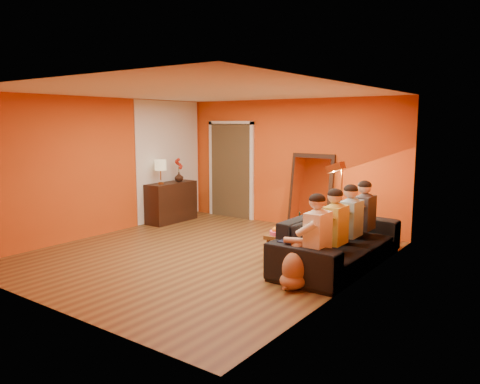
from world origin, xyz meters
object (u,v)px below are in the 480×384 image
Objects in this scene: person_mid_right at (351,225)px; tumbler at (308,227)px; sofa at (340,240)px; floor_lamp at (341,207)px; mirror_frame at (311,192)px; wine_bottle at (299,222)px; vase at (179,177)px; table_lamp at (161,172)px; dog at (295,264)px; person_far_right at (365,219)px; sideboard at (171,202)px; coffee_table at (298,243)px; person_mid_left at (335,232)px; person_far_left at (318,240)px; laptop at (318,227)px.

person_mid_right is 11.29× the size of tumbler.
sofa is 1.83× the size of floor_lamp.
mirror_frame is at bearing 141.26° from floor_lamp.
vase is (-3.55, 1.02, 0.37)m from wine_bottle.
mirror_frame is at bearing 26.32° from table_lamp.
table_lamp is 0.35× the size of floor_lamp.
sofa is 1.26m from dog.
person_far_right is (0.18, 1.91, 0.30)m from dog.
dog reaches higher than tumbler.
person_far_right is 1.04m from wine_bottle.
person_mid_right reaches higher than tumbler.
sideboard reaches higher than coffee_table.
person_mid_left reaches higher than sideboard.
floor_lamp reaches higher than person_far_left.
sofa is 8.49× the size of wine_bottle.
wine_bottle is at bearing -16.01° from vase.
tumbler is at bearing -137.19° from laptop.
person_far_left is 1.10m from person_mid_right.
sideboard is 2.31× the size of table_lamp.
vase is (-3.68, 0.62, 0.52)m from laptop.
vase is (0.00, 0.55, -0.16)m from table_lamp.
sideboard is at bearing 79.60° from sofa.
person_far_right is at bearing 37.94° from wine_bottle.
tumbler is (-0.75, 0.08, -0.14)m from person_mid_right.
floor_lamp is 0.92m from person_mid_right.
mirror_frame is 1.29× the size of sideboard.
laptop is at bearing 53.84° from sofa.
person_far_left and person_far_right have the same top height.
sofa is 0.70m from laptop.
table_lamp is at bearing -170.45° from floor_lamp.
vase is (-4.37, 0.93, 0.34)m from person_mid_right.
mirror_frame is 2.39m from sofa.
mirror_frame reaches higher than coffee_table.
person_far_left is at bearing -24.90° from vase.
person_mid_left is at bearing -35.62° from coffee_table.
table_lamp is at bearing 168.01° from person_mid_left.
sideboard reaches higher than sofa.
person_far_left is 1.30m from wine_bottle.
laptop is at bearing -5.72° from sideboard.
coffee_table is (0.71, -1.80, -0.55)m from mirror_frame.
floor_lamp is 0.56m from person_far_right.
floor_lamp reaches higher than laptop.
person_mid_left and person_mid_right have the same top height.
dog is at bearing -25.95° from sideboard.
laptop is at bearing -58.45° from mirror_frame.
floor_lamp is 1.18× the size of person_mid_left.
vase is (-3.62, 0.85, 0.48)m from tumbler.
sofa is 0.70m from person_far_right.
dog is at bearing -65.81° from mirror_frame.
person_far_left is at bearing -57.53° from tumbler.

